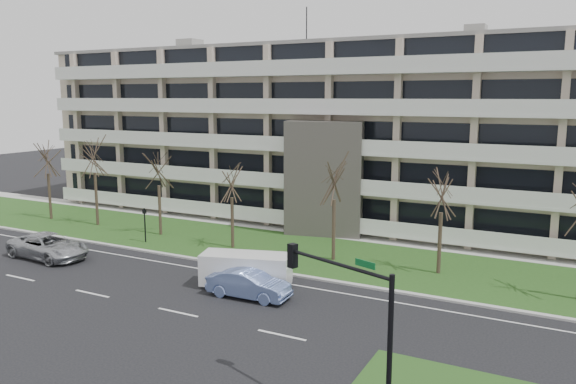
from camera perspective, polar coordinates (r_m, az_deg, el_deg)
The scene contains 17 objects.
ground at distance 29.79m, azimuth -11.12°, elevation -11.92°, with size 160.00×160.00×0.00m, color black.
grass_verge at distance 40.19m, azimuth 0.51°, elevation -5.96°, with size 90.00×10.00×0.06m, color #1E4617.
curb at distance 35.98m, azimuth -3.12°, elevation -7.82°, with size 90.00×0.35×0.12m, color #B2B2AD.
sidewalk at distance 45.00m, azimuth 3.69°, elevation -4.25°, with size 90.00×2.00×0.08m, color #B2B2AD.
lane_edge_line at distance 34.77m, azimuth -4.39°, elevation -8.55°, with size 90.00×0.12×0.01m, color white.
apartment_building at distance 50.11m, azimuth 6.93°, elevation 5.90°, with size 60.50×15.10×18.75m.
silver_pickup at distance 41.57m, azimuth -23.17°, elevation -5.08°, with size 2.78×6.02×1.67m, color #B0B2B7.
blue_sedan at distance 31.09m, azimuth -4.00°, elevation -9.30°, with size 1.63×4.67×1.54m, color #7C96D8.
white_van at distance 32.54m, azimuth -4.19°, elevation -7.66°, with size 5.43×3.23×1.98m.
traffic_signal at distance 19.43m, azimuth 6.54°, elevation -12.25°, with size 4.61×1.89×5.63m.
pedestrian_signal at distance 43.30m, azimuth -14.35°, elevation -2.85°, with size 0.28×0.24×2.66m.
tree_0 at distance 53.70m, azimuth -23.31°, elevation 3.42°, with size 3.69×3.69×7.38m.
tree_1 at distance 49.66m, azimuth -19.14°, elevation 3.87°, with size 4.04×4.04×8.09m.
tree_2 at distance 44.77m, azimuth -13.06°, elevation 2.60°, with size 3.56×3.56×7.12m.
tree_3 at distance 40.06m, azimuth -5.75°, elevation 1.48°, with size 3.33×3.33×6.67m.
tree_4 at distance 36.86m, azimuth 4.74°, elevation 1.67°, with size 3.70×3.70×7.40m.
tree_5 at distance 35.17m, azimuth 15.39°, elevation 0.36°, with size 3.46×3.46×6.93m.
Camera 1 is at (17.47, -21.52, 10.89)m, focal length 35.00 mm.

